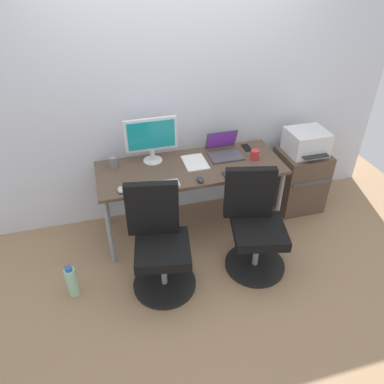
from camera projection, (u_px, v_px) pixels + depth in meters
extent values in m
plane|color=#9E7A56|center=(191.00, 227.00, 3.81)|extent=(5.28, 5.28, 0.00)
cube|color=silver|center=(179.00, 91.00, 3.39)|extent=(4.40, 0.04, 2.60)
cube|color=brown|center=(191.00, 168.00, 3.40)|extent=(1.72, 0.66, 0.03)
cylinder|color=gray|center=(110.00, 232.00, 3.21)|extent=(0.04, 0.04, 0.70)
cylinder|color=gray|center=(279.00, 203.00, 3.56)|extent=(0.04, 0.04, 0.70)
cylinder|color=gray|center=(105.00, 196.00, 3.65)|extent=(0.04, 0.04, 0.70)
cylinder|color=gray|center=(256.00, 173.00, 4.01)|extent=(0.04, 0.04, 0.70)
cylinder|color=black|center=(165.00, 283.00, 3.17)|extent=(0.54, 0.54, 0.03)
cylinder|color=gray|center=(164.00, 268.00, 3.06)|extent=(0.05, 0.05, 0.34)
cube|color=black|center=(163.00, 250.00, 2.94)|extent=(0.51, 0.51, 0.09)
cube|color=black|center=(152.00, 209.00, 2.91)|extent=(0.43, 0.14, 0.48)
cylinder|color=black|center=(255.00, 265.00, 3.35)|extent=(0.54, 0.54, 0.03)
cylinder|color=gray|center=(257.00, 250.00, 3.25)|extent=(0.05, 0.05, 0.34)
cube|color=black|center=(259.00, 231.00, 3.12)|extent=(0.53, 0.53, 0.09)
cube|color=black|center=(249.00, 193.00, 3.09)|extent=(0.43, 0.16, 0.48)
cube|color=brown|center=(299.00, 180.00, 3.94)|extent=(0.47, 0.45, 0.66)
cube|color=#4C4C4C|center=(312.00, 183.00, 3.70)|extent=(0.42, 0.01, 0.04)
cube|color=silver|center=(306.00, 142.00, 3.68)|extent=(0.38, 0.34, 0.24)
cube|color=#262626|center=(316.00, 157.00, 3.56)|extent=(0.27, 0.06, 0.01)
cylinder|color=#A5D8B2|center=(72.00, 282.00, 3.02)|extent=(0.09, 0.09, 0.28)
cylinder|color=#2D59B2|center=(68.00, 269.00, 2.93)|extent=(0.06, 0.06, 0.03)
cylinder|color=silver|center=(153.00, 160.00, 3.47)|extent=(0.18, 0.18, 0.01)
cylinder|color=silver|center=(152.00, 155.00, 3.43)|extent=(0.04, 0.04, 0.11)
cube|color=silver|center=(151.00, 134.00, 3.31)|extent=(0.48, 0.03, 0.31)
cube|color=teal|center=(151.00, 135.00, 3.30)|extent=(0.43, 0.00, 0.26)
cube|color=#4C4C51|center=(226.00, 156.00, 3.53)|extent=(0.31, 0.22, 0.02)
cube|color=#4C4C51|center=(221.00, 139.00, 3.58)|extent=(0.31, 0.08, 0.20)
cube|color=purple|center=(221.00, 140.00, 3.58)|extent=(0.28, 0.06, 0.17)
cube|color=#B7B7B7|center=(160.00, 186.00, 3.11)|extent=(0.34, 0.12, 0.02)
cube|color=#2D2D2D|center=(242.00, 173.00, 3.28)|extent=(0.34, 0.12, 0.02)
ellipsoid|color=#B7B7B7|center=(121.00, 190.00, 3.05)|extent=(0.06, 0.10, 0.03)
ellipsoid|color=#2D2D2D|center=(200.00, 179.00, 3.18)|extent=(0.06, 0.10, 0.03)
cylinder|color=red|center=(255.00, 155.00, 3.48)|extent=(0.08, 0.08, 0.09)
cylinder|color=slate|center=(113.00, 162.00, 3.35)|extent=(0.07, 0.07, 0.10)
cube|color=black|center=(247.00, 148.00, 3.68)|extent=(0.07, 0.14, 0.01)
cube|color=white|center=(195.00, 162.00, 3.44)|extent=(0.21, 0.30, 0.01)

